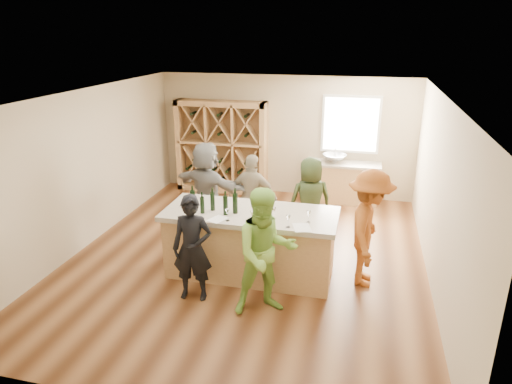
% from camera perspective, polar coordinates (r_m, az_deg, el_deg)
% --- Properties ---
extents(floor, '(6.00, 7.00, 0.10)m').
position_cam_1_polar(floor, '(8.11, -1.03, -8.42)').
color(floor, brown).
rests_on(floor, ground).
extents(ceiling, '(6.00, 7.00, 0.10)m').
position_cam_1_polar(ceiling, '(7.21, -1.17, 12.35)').
color(ceiling, white).
rests_on(ceiling, ground).
extents(wall_back, '(6.00, 0.10, 2.80)m').
position_cam_1_polar(wall_back, '(10.88, 3.69, 7.07)').
color(wall_back, '#C3B08D').
rests_on(wall_back, ground).
extents(wall_front, '(6.00, 0.10, 2.80)m').
position_cam_1_polar(wall_front, '(4.50, -12.93, -12.62)').
color(wall_front, '#C3B08D').
rests_on(wall_front, ground).
extents(wall_left, '(0.10, 7.00, 2.80)m').
position_cam_1_polar(wall_left, '(8.79, -20.73, 2.74)').
color(wall_left, '#C3B08D').
rests_on(wall_left, ground).
extents(wall_right, '(0.10, 7.00, 2.80)m').
position_cam_1_polar(wall_right, '(7.41, 22.36, -0.50)').
color(wall_right, '#C3B08D').
rests_on(wall_right, ground).
extents(window_frame, '(1.30, 0.06, 1.30)m').
position_cam_1_polar(window_frame, '(10.58, 11.75, 8.28)').
color(window_frame, white).
rests_on(window_frame, wall_back).
extents(window_pane, '(1.18, 0.01, 1.18)m').
position_cam_1_polar(window_pane, '(10.55, 11.74, 8.24)').
color(window_pane, white).
rests_on(window_pane, wall_back).
extents(wine_rack, '(2.20, 0.45, 2.20)m').
position_cam_1_polar(wine_rack, '(11.04, -4.32, 5.64)').
color(wine_rack, tan).
rests_on(wine_rack, floor).
extents(back_counter_base, '(1.60, 0.58, 0.86)m').
position_cam_1_polar(back_counter_base, '(10.66, 10.66, 1.08)').
color(back_counter_base, tan).
rests_on(back_counter_base, floor).
extents(back_counter_top, '(1.70, 0.62, 0.06)m').
position_cam_1_polar(back_counter_top, '(10.53, 10.82, 3.45)').
color(back_counter_top, '#B2A593').
rests_on(back_counter_top, back_counter_base).
extents(sink, '(0.54, 0.54, 0.19)m').
position_cam_1_polar(sink, '(10.50, 9.77, 4.18)').
color(sink, silver).
rests_on(sink, back_counter_top).
extents(faucet, '(0.02, 0.02, 0.30)m').
position_cam_1_polar(faucet, '(10.66, 9.87, 4.72)').
color(faucet, silver).
rests_on(faucet, back_counter_top).
extents(tasting_counter_base, '(2.60, 1.00, 1.00)m').
position_cam_1_polar(tasting_counter_base, '(7.37, -0.68, -6.65)').
color(tasting_counter_base, tan).
rests_on(tasting_counter_base, floor).
extents(tasting_counter_top, '(2.72, 1.12, 0.08)m').
position_cam_1_polar(tasting_counter_top, '(7.15, -0.70, -2.77)').
color(tasting_counter_top, '#B2A593').
rests_on(tasting_counter_top, tasting_counter_base).
extents(wine_bottle_a, '(0.09, 0.09, 0.31)m').
position_cam_1_polar(wine_bottle_a, '(7.24, -7.91, -0.99)').
color(wine_bottle_a, black).
rests_on(wine_bottle_a, tasting_counter_top).
extents(wine_bottle_b, '(0.07, 0.07, 0.27)m').
position_cam_1_polar(wine_bottle_b, '(7.08, -6.74, -1.63)').
color(wine_bottle_b, black).
rests_on(wine_bottle_b, tasting_counter_top).
extents(wine_bottle_c, '(0.08, 0.08, 0.30)m').
position_cam_1_polar(wine_bottle_c, '(7.17, -5.45, -1.16)').
color(wine_bottle_c, black).
rests_on(wine_bottle_c, tasting_counter_top).
extents(wine_bottle_d, '(0.08, 0.08, 0.30)m').
position_cam_1_polar(wine_bottle_d, '(6.99, -3.84, -1.67)').
color(wine_bottle_d, black).
rests_on(wine_bottle_d, tasting_counter_top).
extents(wine_bottle_e, '(0.10, 0.10, 0.32)m').
position_cam_1_polar(wine_bottle_e, '(7.03, -2.61, -1.42)').
color(wine_bottle_e, black).
rests_on(wine_bottle_e, tasting_counter_top).
extents(wine_glass_a, '(0.09, 0.09, 0.19)m').
position_cam_1_polar(wine_glass_a, '(6.78, -3.58, -2.87)').
color(wine_glass_a, white).
rests_on(wine_glass_a, tasting_counter_top).
extents(wine_glass_b, '(0.09, 0.09, 0.20)m').
position_cam_1_polar(wine_glass_b, '(6.67, -0.47, -3.19)').
color(wine_glass_b, white).
rests_on(wine_glass_b, tasting_counter_top).
extents(wine_glass_c, '(0.08, 0.08, 0.18)m').
position_cam_1_polar(wine_glass_c, '(6.57, 4.05, -3.68)').
color(wine_glass_c, white).
rests_on(wine_glass_c, tasting_counter_top).
extents(wine_glass_d, '(0.08, 0.08, 0.17)m').
position_cam_1_polar(wine_glass_d, '(6.85, 2.26, -2.71)').
color(wine_glass_d, white).
rests_on(wine_glass_d, tasting_counter_top).
extents(wine_glass_e, '(0.08, 0.08, 0.18)m').
position_cam_1_polar(wine_glass_e, '(6.75, 6.60, -3.08)').
color(wine_glass_e, white).
rests_on(wine_glass_e, tasting_counter_top).
extents(tasting_menu_a, '(0.30, 0.34, 0.00)m').
position_cam_1_polar(tasting_menu_a, '(6.88, -4.82, -3.40)').
color(tasting_menu_a, white).
rests_on(tasting_menu_a, tasting_counter_top).
extents(tasting_menu_b, '(0.31, 0.38, 0.00)m').
position_cam_1_polar(tasting_menu_b, '(6.73, 0.09, -3.87)').
color(tasting_menu_b, white).
rests_on(tasting_menu_b, tasting_counter_top).
extents(tasting_menu_c, '(0.32, 0.38, 0.00)m').
position_cam_1_polar(tasting_menu_c, '(6.61, 5.76, -4.43)').
color(tasting_menu_c, white).
rests_on(tasting_menu_c, tasting_counter_top).
extents(person_near_left, '(0.63, 0.49, 1.60)m').
position_cam_1_polar(person_near_left, '(6.66, -7.95, -6.98)').
color(person_near_left, black).
rests_on(person_near_left, floor).
extents(person_near_right, '(1.01, 0.82, 1.82)m').
position_cam_1_polar(person_near_right, '(6.24, 1.23, -7.58)').
color(person_near_right, '#8CC64C').
rests_on(person_near_right, floor).
extents(person_server, '(0.62, 1.22, 1.84)m').
position_cam_1_polar(person_server, '(7.13, 13.90, -4.46)').
color(person_server, '#994C19').
rests_on(person_server, floor).
extents(person_far_mid, '(1.01, 0.60, 1.64)m').
position_cam_1_polar(person_far_mid, '(8.48, -0.43, -0.68)').
color(person_far_mid, gray).
rests_on(person_far_mid, floor).
extents(person_far_right, '(0.94, 0.79, 1.63)m').
position_cam_1_polar(person_far_right, '(8.37, 6.78, -1.12)').
color(person_far_right, '#263319').
rests_on(person_far_right, floor).
extents(person_far_left, '(1.78, 1.15, 1.81)m').
position_cam_1_polar(person_far_left, '(8.76, -6.16, 0.48)').
color(person_far_left, slate).
rests_on(person_far_left, floor).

